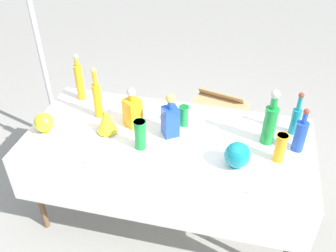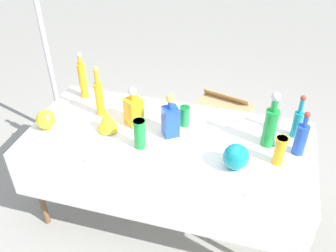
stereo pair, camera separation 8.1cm
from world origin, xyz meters
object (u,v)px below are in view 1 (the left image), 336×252
at_px(tall_bottle_3, 296,118).
at_px(slender_vase_1, 140,134).
at_px(square_decanter_1, 170,119).
at_px(slender_vase_2, 184,115).
at_px(slender_vase_0, 280,147).
at_px(fluted_vase_0, 106,121).
at_px(cardboard_box_behind_left, 187,131).
at_px(cardboard_box_behind_right, 218,117).
at_px(tall_bottle_4, 79,81).
at_px(tall_bottle_0, 97,98).
at_px(round_bowl_1, 237,155).
at_px(canopy_pole, 40,51).
at_px(tall_bottle_1, 300,135).
at_px(round_bowl_0, 44,122).
at_px(tall_bottle_2, 270,122).
at_px(square_decanter_0, 132,110).

bearing_deg(tall_bottle_3, slender_vase_1, -157.81).
height_order(square_decanter_1, slender_vase_2, square_decanter_1).
relative_size(slender_vase_0, fluted_vase_0, 1.11).
height_order(cardboard_box_behind_left, cardboard_box_behind_right, same).
bearing_deg(tall_bottle_3, tall_bottle_4, 177.57).
distance_m(tall_bottle_0, square_decanter_1, 0.57).
relative_size(round_bowl_1, canopy_pole, 0.07).
bearing_deg(tall_bottle_1, slender_vase_2, 173.12).
bearing_deg(cardboard_box_behind_left, tall_bottle_4, -143.99).
distance_m(tall_bottle_0, tall_bottle_1, 1.41).
relative_size(tall_bottle_3, fluted_vase_0, 1.82).
xyz_separation_m(tall_bottle_0, cardboard_box_behind_left, (0.54, 0.75, -0.76)).
distance_m(tall_bottle_0, fluted_vase_0, 0.22).
bearing_deg(tall_bottle_0, fluted_vase_0, -52.67).
height_order(slender_vase_1, round_bowl_0, slender_vase_1).
bearing_deg(fluted_vase_0, slender_vase_2, 22.34).
relative_size(tall_bottle_2, round_bowl_0, 2.78).
xyz_separation_m(round_bowl_0, cardboard_box_behind_left, (0.83, 1.01, -0.67)).
bearing_deg(slender_vase_0, tall_bottle_4, 165.68).
bearing_deg(tall_bottle_2, cardboard_box_behind_left, 131.29).
bearing_deg(tall_bottle_0, tall_bottle_4, 139.23).
bearing_deg(cardboard_box_behind_right, slender_vase_2, -99.46).
xyz_separation_m(tall_bottle_0, tall_bottle_4, (-0.22, 0.19, 0.00)).
bearing_deg(cardboard_box_behind_right, round_bowl_1, -80.07).
bearing_deg(cardboard_box_behind_right, square_decanter_0, -115.50).
xyz_separation_m(tall_bottle_0, square_decanter_1, (0.56, -0.09, -0.03)).
bearing_deg(tall_bottle_4, tall_bottle_1, -8.66).
bearing_deg(square_decanter_0, tall_bottle_1, -0.69).
distance_m(slender_vase_1, cardboard_box_behind_left, 1.25).
xyz_separation_m(tall_bottle_1, canopy_pole, (-2.14, 0.59, 0.08)).
bearing_deg(cardboard_box_behind_left, tall_bottle_2, -48.71).
distance_m(square_decanter_0, square_decanter_1, 0.29).
distance_m(round_bowl_0, cardboard_box_behind_right, 1.83).
relative_size(tall_bottle_1, slender_vase_0, 1.61).
relative_size(fluted_vase_0, cardboard_box_behind_left, 0.32).
bearing_deg(tall_bottle_4, round_bowl_0, -98.65).
height_order(slender_vase_0, slender_vase_2, slender_vase_0).
distance_m(square_decanter_1, round_bowl_0, 0.87).
xyz_separation_m(slender_vase_0, cardboard_box_behind_right, (-0.49, 1.24, -0.70)).
bearing_deg(tall_bottle_3, square_decanter_1, -165.21).
height_order(square_decanter_1, canopy_pole, canopy_pole).
distance_m(slender_vase_0, round_bowl_1, 0.28).
distance_m(square_decanter_1, slender_vase_0, 0.73).
distance_m(square_decanter_1, round_bowl_1, 0.52).
relative_size(tall_bottle_2, round_bowl_1, 2.35).
bearing_deg(tall_bottle_1, tall_bottle_3, 97.21).
distance_m(tall_bottle_3, tall_bottle_4, 1.61).
bearing_deg(canopy_pole, cardboard_box_behind_right, 18.59).
bearing_deg(fluted_vase_0, round_bowl_0, -167.30).
relative_size(tall_bottle_0, tall_bottle_4, 1.04).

